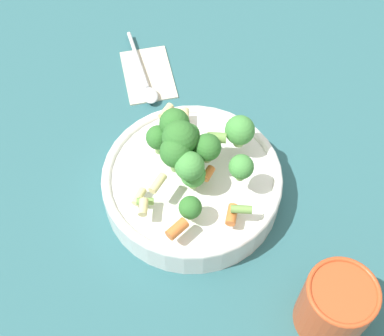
{
  "coord_description": "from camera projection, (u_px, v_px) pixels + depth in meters",
  "views": [
    {
      "loc": [
        0.25,
        -0.32,
        0.67
      ],
      "look_at": [
        0.0,
        0.0,
        0.07
      ],
      "focal_mm": 50.0,
      "sensor_mm": 36.0,
      "label": 1
    }
  ],
  "objects": [
    {
      "name": "ground_plane",
      "position": [
        192.0,
        193.0,
        0.79
      ],
      "size": [
        3.0,
        3.0,
        0.0
      ],
      "primitive_type": "plane",
      "color": "#2D6066"
    },
    {
      "name": "bowl",
      "position": [
        192.0,
        183.0,
        0.76
      ],
      "size": [
        0.26,
        0.26,
        0.05
      ],
      "color": "white",
      "rests_on": "ground_plane"
    },
    {
      "name": "napkin",
      "position": [
        148.0,
        74.0,
        0.92
      ],
      "size": [
        0.15,
        0.14,
        0.01
      ],
      "color": "beige",
      "rests_on": "ground_plane"
    },
    {
      "name": "spoon",
      "position": [
        145.0,
        80.0,
        0.9
      ],
      "size": [
        0.15,
        0.11,
        0.01
      ],
      "rotation": [
        0.0,
        0.0,
        11.96
      ],
      "color": "silver",
      "rests_on": "napkin"
    },
    {
      "name": "cup",
      "position": [
        335.0,
        305.0,
        0.64
      ],
      "size": [
        0.09,
        0.09,
        0.1
      ],
      "color": "#CC4C23",
      "rests_on": "ground_plane"
    },
    {
      "name": "pasta_salad",
      "position": [
        193.0,
        150.0,
        0.71
      ],
      "size": [
        0.2,
        0.2,
        0.09
      ],
      "color": "#8CB766",
      "rests_on": "bowl"
    }
  ]
}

